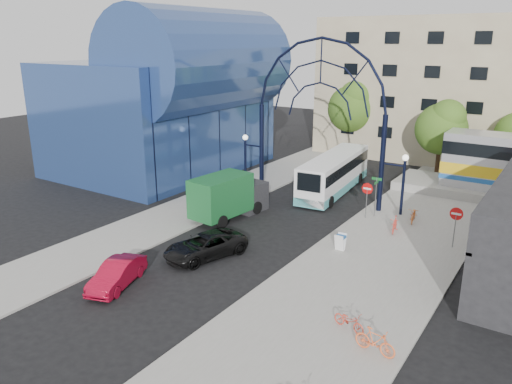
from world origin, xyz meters
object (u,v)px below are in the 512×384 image
Objects in this scene: sandwich_board at (340,240)px; bike_far_a at (349,321)px; green_truck at (229,196)px; tree_north_b at (354,106)px; bike_far_b at (375,341)px; bike_near_a at (414,214)px; tree_north_a at (443,126)px; black_suv at (205,246)px; bike_near_b at (395,224)px; do_not_enter_sign at (456,218)px; gateway_arch at (320,87)px; city_bus at (334,173)px; red_sedan at (117,274)px; street_name_sign at (376,189)px; stop_sign at (367,192)px.

sandwich_board is 0.64× the size of bike_far_a.
green_truck is 4.06× the size of bike_far_a.
tree_north_b is 4.59× the size of bike_far_b.
tree_north_b is 4.30× the size of bike_near_a.
tree_north_a is 3.76× the size of bike_near_a.
black_suv is 12.25m from bike_near_b.
do_not_enter_sign is 1.42× the size of bike_far_b.
sandwich_board is (5.60, -8.02, -7.81)m from gateway_arch.
do_not_enter_sign is 12.79m from city_bus.
tree_north_b reaches higher than bike_far_a.
sandwich_board is 9.05m from green_truck.
gateway_arch is at bearing -76.32° from tree_north_b.
sandwich_board is 0.09× the size of city_bus.
black_suv is (-6.14, -4.87, -0.06)m from sandwich_board.
sandwich_board is 9.97m from bike_far_b.
tree_north_a is 4.02× the size of bike_far_b.
city_bus is 6.59× the size of bike_near_b.
sandwich_board is 0.25× the size of red_sedan.
red_sedan is at bearing -113.54° from street_name_sign.
street_name_sign is 6.57m from city_bus.
do_not_enter_sign is 4.70m from bike_near_a.
stop_sign is 14.23m from tree_north_a.
gateway_arch reaches higher than red_sedan.
tree_north_a is at bearing 107.03° from do_not_enter_sign.
sandwich_board is at bearing -82.43° from stop_sign.
gateway_arch is at bearing 157.37° from stop_sign.
stop_sign is (4.80, -2.00, -6.56)m from gateway_arch.
do_not_enter_sign is at bearing 6.86° from bike_far_b.
bike_far_b is (12.91, 1.55, -0.00)m from red_sedan.
tree_north_a is 13.52m from bike_near_a.
gateway_arch is 8.76× the size of bike_far_a.
stop_sign is 14.32m from bike_far_a.
bike_near_a is 1.11× the size of bike_near_b.
city_bus is 22.06m from bike_far_b.
tree_north_b is 0.73× the size of city_bus.
gateway_arch is 12.52m from sandwich_board.
sandwich_board is (0.80, -6.02, -1.25)m from stop_sign.
gateway_arch is 11.14m from bike_near_a.
black_suv reaches higher than bike_near_a.
do_not_enter_sign is 0.31× the size of tree_north_b.
green_truck reaches higher than bike_far_b.
tree_north_a reaches higher than do_not_enter_sign.
street_name_sign is at bearing 155.84° from do_not_enter_sign.
gateway_arch is 3.47× the size of red_sedan.
city_bus is (-10.83, 6.79, -0.41)m from do_not_enter_sign.
do_not_enter_sign reaches higher than bike_near_b.
bike_near_a is (11.09, 5.88, -0.94)m from green_truck.
tree_north_b is at bearing 115.33° from bike_near_a.
gateway_arch is at bearing 124.91° from sandwich_board.
tree_north_a is at bearing 93.04° from black_suv.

